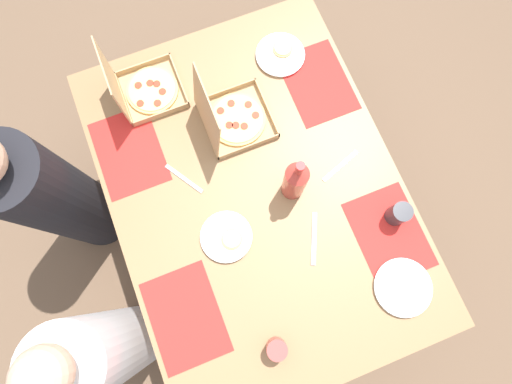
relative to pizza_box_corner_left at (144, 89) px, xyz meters
The scene contains 19 objects.
ground_plane 1.04m from the pizza_box_corner_left, 154.45° to the right, with size 6.00×6.00×0.00m, color brown.
dining_table 0.66m from the pizza_box_corner_left, 154.45° to the right, with size 1.58×1.16×0.77m.
placemat_near_left 1.17m from the pizza_box_corner_left, 142.95° to the right, with size 0.36×0.26×0.00m, color red.
placemat_near_right 0.74m from the pizza_box_corner_left, 107.66° to the right, with size 0.36×0.26×0.00m, color red.
placemat_far_left 0.95m from the pizza_box_corner_left, behind, with size 0.36×0.26×0.00m, color red.
placemat_far_right 0.28m from the pizza_box_corner_left, 146.02° to the left, with size 0.36×0.26×0.00m, color red.
pizza_box_corner_left is the anchor object (origin of this frame).
pizza_box_center 0.39m from the pizza_box_corner_left, 131.62° to the right, with size 0.28×0.28×0.31m.
plate_far_left 0.61m from the pizza_box_corner_left, 93.97° to the right, with size 0.22×0.22×0.03m.
plate_middle 1.32m from the pizza_box_corner_left, 149.86° to the right, with size 0.22×0.22×0.02m.
plate_far_right 0.72m from the pizza_box_corner_left, behind, with size 0.21×0.21×0.03m.
soda_bottle 0.76m from the pizza_box_corner_left, 146.03° to the right, with size 0.09×0.09×0.32m.
cup_spare 1.16m from the pizza_box_corner_left, 139.25° to the right, with size 0.08×0.08×0.11m, color #333338.
cup_dark 1.17m from the pizza_box_corner_left, behind, with size 0.08×0.08×0.09m, color #BF4742.
fork_by_far_right 0.42m from the pizza_box_corner_left, behind, with size 0.19×0.02×0.01m, color #B7B7BC.
knife_by_near_right 0.94m from the pizza_box_corner_left, 153.42° to the right, with size 0.21×0.02×0.01m, color #B7B7BC.
fork_by_near_left 0.88m from the pizza_box_corner_left, 133.36° to the right, with size 0.19×0.02×0.01m, color #B7B7BC.
diner_left_seat 1.13m from the pizza_box_corner_left, 149.03° to the left, with size 0.32×0.32×1.15m.
diner_right_seat 0.66m from the pizza_box_corner_left, 111.83° to the left, with size 0.32×0.32×1.22m.
Camera 1 is at (-0.35, 0.14, 2.37)m, focal length 28.29 mm.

